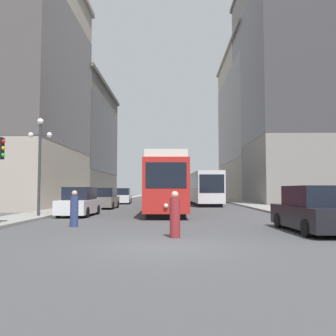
% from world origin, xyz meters
% --- Properties ---
extents(ground_plane, '(200.00, 200.00, 0.00)m').
position_xyz_m(ground_plane, '(0.00, 0.00, 0.00)').
color(ground_plane, '#424244').
extents(sidewalk_left, '(2.54, 120.00, 0.15)m').
position_xyz_m(sidewalk_left, '(-8.29, 40.00, 0.07)').
color(sidewalk_left, gray).
rests_on(sidewalk_left, ground).
extents(sidewalk_right, '(2.54, 120.00, 0.15)m').
position_xyz_m(sidewalk_right, '(8.29, 40.00, 0.07)').
color(sidewalk_right, gray).
rests_on(sidewalk_right, ground).
extents(streetcar, '(2.91, 14.32, 3.89)m').
position_xyz_m(streetcar, '(-0.29, 15.53, 2.10)').
color(streetcar, black).
rests_on(streetcar, ground).
extents(transit_bus, '(3.03, 12.32, 3.45)m').
position_xyz_m(transit_bus, '(3.57, 27.98, 1.95)').
color(transit_bus, black).
rests_on(transit_bus, ground).
extents(parked_car_left_near, '(2.11, 5.01, 1.82)m').
position_xyz_m(parked_car_left_near, '(-5.72, 30.81, 0.84)').
color(parked_car_left_near, black).
rests_on(parked_car_left_near, ground).
extents(parked_car_left_mid, '(1.95, 4.51, 1.82)m').
position_xyz_m(parked_car_left_mid, '(-5.72, 11.83, 0.84)').
color(parked_car_left_mid, black).
rests_on(parked_car_left_mid, ground).
extents(parked_car_right_far, '(1.99, 4.87, 1.82)m').
position_xyz_m(parked_car_right_far, '(5.72, 3.59, 0.84)').
color(parked_car_right_far, black).
rests_on(parked_car_right_far, ground).
extents(parked_car_left_far, '(1.89, 4.30, 1.82)m').
position_xyz_m(parked_car_left_far, '(-5.72, 20.36, 0.84)').
color(parked_car_left_far, black).
rests_on(parked_car_left_far, ground).
extents(pedestrian_crossing_near, '(0.36, 0.36, 1.63)m').
position_xyz_m(pedestrian_crossing_near, '(-4.21, 5.39, 0.76)').
color(pedestrian_crossing_near, navy).
rests_on(pedestrian_crossing_near, ground).
extents(pedestrian_crossing_far, '(0.36, 0.36, 1.62)m').
position_xyz_m(pedestrian_crossing_far, '(0.30, 1.92, 0.75)').
color(pedestrian_crossing_far, maroon).
rests_on(pedestrian_crossing_far, ground).
extents(lamp_post_left_near, '(1.41, 0.36, 5.72)m').
position_xyz_m(lamp_post_left_near, '(-7.62, 9.98, 3.89)').
color(lamp_post_left_near, '#333338').
rests_on(lamp_post_left_near, sidewalk_left).
extents(building_left_midblock, '(12.11, 20.02, 16.85)m').
position_xyz_m(building_left_midblock, '(-15.31, 40.29, 8.65)').
color(building_left_midblock, slate).
rests_on(building_left_midblock, ground).
extents(building_right_corner, '(11.30, 24.20, 25.46)m').
position_xyz_m(building_right_corner, '(14.90, 49.05, 13.11)').
color(building_right_corner, '#B2A893').
rests_on(building_right_corner, ground).
extents(building_right_midblock, '(12.38, 19.42, 30.15)m').
position_xyz_m(building_right_midblock, '(15.45, 34.12, 15.55)').
color(building_right_midblock, gray).
rests_on(building_right_midblock, ground).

